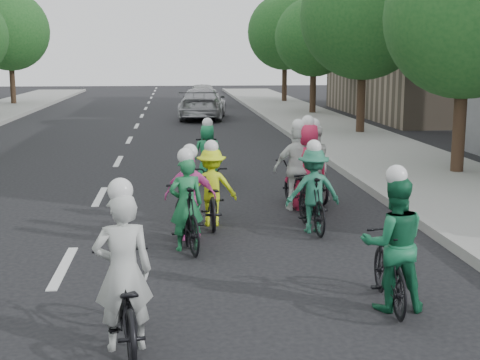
{
  "coord_description": "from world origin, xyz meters",
  "views": [
    {
      "loc": [
        1.65,
        -9.55,
        3.05
      ],
      "look_at": [
        2.73,
        1.36,
        1.0
      ],
      "focal_mm": 50.0,
      "sensor_mm": 36.0,
      "label": 1
    }
  ],
  "objects": [
    {
      "name": "ground",
      "position": [
        0.0,
        0.0,
        0.0
      ],
      "size": [
        120.0,
        120.0,
        0.0
      ],
      "primitive_type": "plane",
      "color": "black",
      "rests_on": "ground"
    },
    {
      "name": "sidewalk_right",
      "position": [
        8.0,
        10.0,
        0.07
      ],
      "size": [
        4.0,
        80.0,
        0.15
      ],
      "primitive_type": "cube",
      "color": "gray",
      "rests_on": "ground"
    },
    {
      "name": "curb_right",
      "position": [
        6.05,
        10.0,
        0.09
      ],
      "size": [
        0.18,
        80.0,
        0.18
      ],
      "primitive_type": "cube",
      "color": "#999993",
      "rests_on": "ground"
    },
    {
      "name": "bldg_se",
      "position": [
        16.0,
        24.0,
        4.0
      ],
      "size": [
        10.0,
        14.0,
        8.0
      ],
      "primitive_type": "cube",
      "color": "gray",
      "rests_on": "ground"
    },
    {
      "name": "tree_l_5",
      "position": [
        -8.2,
        33.0,
        4.52
      ],
      "size": [
        4.8,
        4.8,
        6.93
      ],
      "color": "black",
      "rests_on": "ground"
    },
    {
      "name": "tree_r_0",
      "position": [
        8.8,
        6.6,
        3.96
      ],
      "size": [
        4.0,
        4.0,
        5.97
      ],
      "color": "black",
      "rests_on": "ground"
    },
    {
      "name": "tree_r_1",
      "position": [
        8.8,
        15.6,
        4.52
      ],
      "size": [
        4.8,
        4.8,
        6.93
      ],
      "color": "black",
      "rests_on": "ground"
    },
    {
      "name": "tree_r_2",
      "position": [
        8.8,
        24.6,
        3.96
      ],
      "size": [
        4.0,
        4.0,
        5.97
      ],
      "color": "black",
      "rests_on": "ground"
    },
    {
      "name": "tree_r_3",
      "position": [
        8.8,
        33.6,
        4.52
      ],
      "size": [
        4.8,
        4.8,
        6.93
      ],
      "color": "black",
      "rests_on": "ground"
    },
    {
      "name": "cyclist_0",
      "position": [
        1.1,
        -2.77,
        0.59
      ],
      "size": [
        0.88,
        1.85,
        1.83
      ],
      "rotation": [
        0.0,
        0.0,
        3.29
      ],
      "color": "black",
      "rests_on": "ground"
    },
    {
      "name": "cyclist_1",
      "position": [
        4.25,
        -1.98,
        0.67
      ],
      "size": [
        0.84,
        1.62,
        1.78
      ],
      "rotation": [
        0.0,
        0.0,
        3.07
      ],
      "color": "black",
      "rests_on": "ground"
    },
    {
      "name": "cyclist_2",
      "position": [
        2.3,
        2.34,
        0.58
      ],
      "size": [
        0.92,
        1.84,
        1.57
      ],
      "rotation": [
        0.0,
        0.0,
        3.13
      ],
      "color": "black",
      "rests_on": "ground"
    },
    {
      "name": "cyclist_3",
      "position": [
        1.9,
        1.4,
        0.61
      ],
      "size": [
        0.9,
        1.81,
        1.63
      ],
      "rotation": [
        0.0,
        0.0,
        3.03
      ],
      "color": "black",
      "rests_on": "ground"
    },
    {
      "name": "cyclist_4",
      "position": [
        4.28,
        3.44,
        0.67
      ],
      "size": [
        0.92,
        1.64,
        1.89
      ],
      "rotation": [
        0.0,
        0.0,
        3.27
      ],
      "color": "black",
      "rests_on": "ground"
    },
    {
      "name": "cyclist_5",
      "position": [
        1.82,
        0.82,
        0.59
      ],
      "size": [
        0.82,
        1.81,
        1.64
      ],
      "rotation": [
        0.0,
        0.0,
        3.34
      ],
      "color": "black",
      "rests_on": "ground"
    },
    {
      "name": "cyclist_6",
      "position": [
        4.56,
        4.25,
        0.62
      ],
      "size": [
        0.91,
        1.93,
        1.76
      ],
      "rotation": [
        0.0,
        0.0,
        3.29
      ],
      "color": "black",
      "rests_on": "ground"
    },
    {
      "name": "cyclist_7",
      "position": [
        4.03,
        1.69,
        0.63
      ],
      "size": [
        0.99,
        1.69,
        1.63
      ],
      "rotation": [
        0.0,
        0.0,
        3.21
      ],
      "color": "black",
      "rests_on": "ground"
    },
    {
      "name": "cyclist_8",
      "position": [
        4.08,
        3.42,
        0.62
      ],
      "size": [
        1.02,
        1.86,
        1.83
      ],
      "rotation": [
        0.0,
        0.0,
        3.24
      ],
      "color": "black",
      "rests_on": "ground"
    },
    {
      "name": "cyclist_9",
      "position": [
        2.44,
        6.49,
        0.61
      ],
      "size": [
        0.72,
        1.82,
        1.59
      ],
      "rotation": [
        0.0,
        0.0,
        3.18
      ],
      "color": "black",
      "rests_on": "ground"
    },
    {
      "name": "follow_car_lead",
      "position": [
        3.05,
        23.12,
        0.75
      ],
      "size": [
        2.69,
        5.37,
        1.5
      ],
      "primitive_type": "imported",
      "rotation": [
        0.0,
        0.0,
        3.02
      ],
      "color": "#A7A8AC",
      "rests_on": "ground"
    },
    {
      "name": "follow_car_trail",
      "position": [
        3.37,
        31.85,
        0.71
      ],
      "size": [
        1.82,
        4.23,
        1.42
      ],
      "primitive_type": "imported",
      "rotation": [
        0.0,
        0.0,
        3.18
      ],
      "color": "silver",
      "rests_on": "ground"
    }
  ]
}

